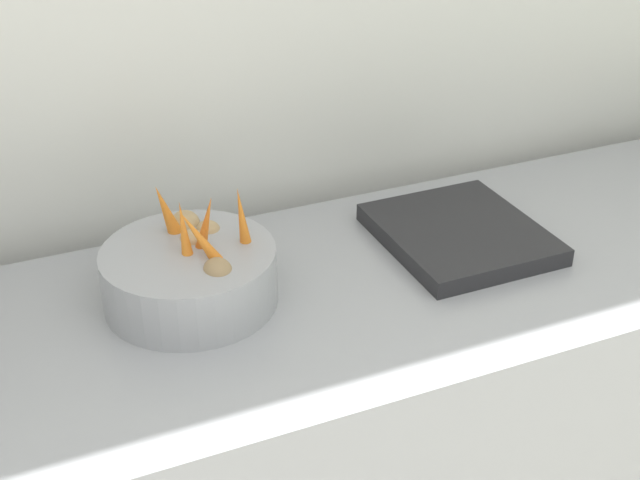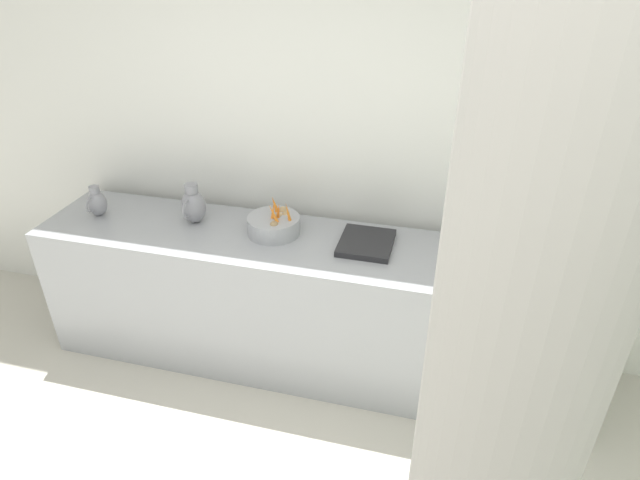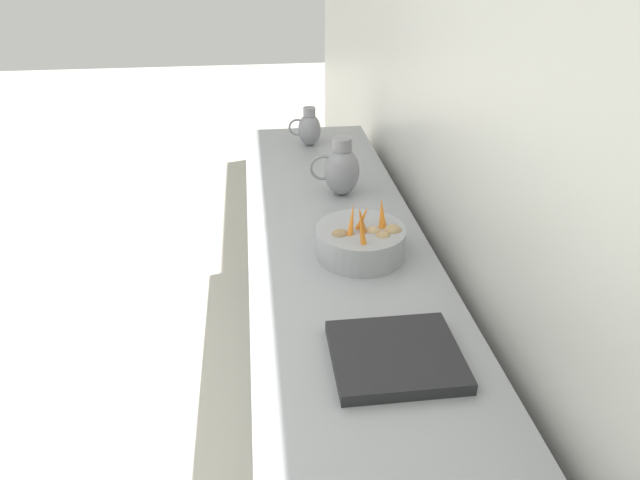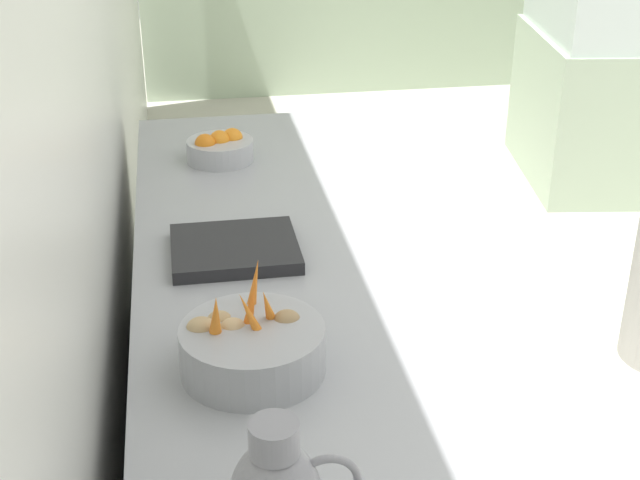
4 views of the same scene
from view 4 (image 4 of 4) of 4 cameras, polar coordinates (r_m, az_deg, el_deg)
name	(u,v)px [view 4 (image 4 of 4)]	position (r m, az deg, el deg)	size (l,w,h in m)	color
tile_wall_left	(66,29)	(2.34, -16.00, 12.89)	(0.10, 8.36, 3.00)	silver
prep_counter	(277,476)	(2.35, -2.80, -14.93)	(0.66, 3.21, 0.90)	#9EA0A5
vegetable_colander	(252,347)	(1.91, -4.42, -6.90)	(0.31, 0.31, 0.22)	#9EA0A5
orange_bowl	(220,148)	(3.07, -6.45, 5.88)	(0.23, 0.23, 0.11)	#ADAFB5
counter_sink_basin	(235,249)	(2.41, -5.51, -0.56)	(0.34, 0.30, 0.04)	#232326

